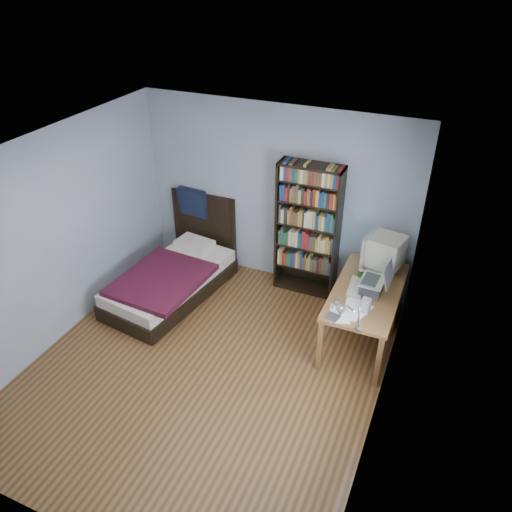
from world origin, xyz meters
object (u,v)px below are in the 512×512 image
object	(u,v)px
desk_lamp	(344,313)
soda_can	(361,275)
laptop	(374,285)
desk	(371,293)
keyboard	(356,287)
bed	(174,276)
bookshelf	(308,230)
crt_monitor	(384,251)
speaker	(366,306)

from	to	relation	value
desk_lamp	soda_can	xyz separation A→B (m)	(-0.09, 1.27, -0.37)
laptop	soda_can	bearing A→B (deg)	129.80
desk	laptop	bearing A→B (deg)	-81.34
desk	laptop	distance (m)	0.62
keyboard	soda_can	xyz separation A→B (m)	(0.01, 0.21, 0.05)
keyboard	soda_can	world-z (taller)	soda_can
desk	bed	world-z (taller)	bed
desk_lamp	bookshelf	xyz separation A→B (m)	(-0.95, 1.82, -0.24)
soda_can	crt_monitor	bearing A→B (deg)	57.14
crt_monitor	bed	xyz separation A→B (m)	(-2.67, -0.54, -0.74)
keyboard	desk_lamp	bearing A→B (deg)	-88.34
bed	soda_can	bearing A→B (deg)	5.81
bed	keyboard	bearing A→B (deg)	1.00
desk	speaker	xyz separation A→B (m)	(0.07, -0.83, 0.41)
desk_lamp	bed	distance (m)	2.92
laptop	bookshelf	size ratio (longest dim) A/B	0.23
laptop	bookshelf	distance (m)	1.30
laptop	desk_lamp	distance (m)	1.10
desk	bed	xyz separation A→B (m)	(-2.61, -0.47, -0.15)
desk	bookshelf	distance (m)	1.16
crt_monitor	speaker	size ratio (longest dim) A/B	2.79
desk_lamp	bed	xyz separation A→B (m)	(-2.58, 1.02, -0.91)
crt_monitor	soda_can	xyz separation A→B (m)	(-0.18, -0.28, -0.21)
soda_can	desk_lamp	bearing A→B (deg)	-85.94
crt_monitor	speaker	bearing A→B (deg)	-89.58
bookshelf	keyboard	bearing A→B (deg)	-41.46
desk	bookshelf	xyz separation A→B (m)	(-0.98, 0.33, 0.51)
desk	keyboard	xyz separation A→B (m)	(-0.13, -0.42, 0.33)
desk_lamp	soda_can	world-z (taller)	desk_lamp
laptop	desk_lamp	bearing A→B (deg)	-95.41
desk_lamp	bed	bearing A→B (deg)	158.40
crt_monitor	bookshelf	world-z (taller)	bookshelf
desk_lamp	bookshelf	world-z (taller)	bookshelf
keyboard	speaker	bearing A→B (deg)	-67.65
laptop	bed	distance (m)	2.74
bookshelf	soda_can	bearing A→B (deg)	-32.36
crt_monitor	soda_can	world-z (taller)	crt_monitor
crt_monitor	keyboard	xyz separation A→B (m)	(-0.19, -0.49, -0.25)
desk	desk_lamp	size ratio (longest dim) A/B	2.76
desk_lamp	soda_can	bearing A→B (deg)	94.06
desk_lamp	speaker	size ratio (longest dim) A/B	3.09
crt_monitor	soda_can	size ratio (longest dim) A/B	3.99
desk_lamp	keyboard	bearing A→B (deg)	95.15
speaker	bookshelf	xyz separation A→B (m)	(-1.05, 1.16, 0.11)
desk_lamp	soda_can	distance (m)	1.33
desk	bookshelf	size ratio (longest dim) A/B	0.81
speaker	desk_lamp	bearing A→B (deg)	-91.26
crt_monitor	keyboard	bearing A→B (deg)	-110.92
laptop	keyboard	distance (m)	0.22
laptop	desk	bearing A→B (deg)	98.66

